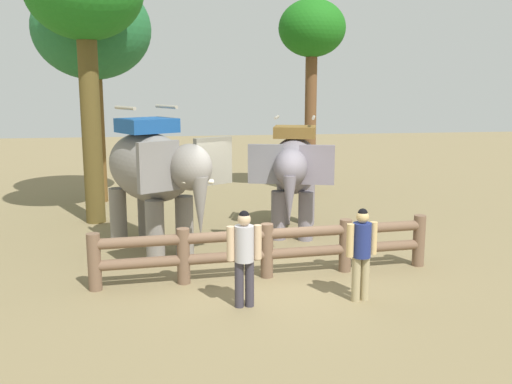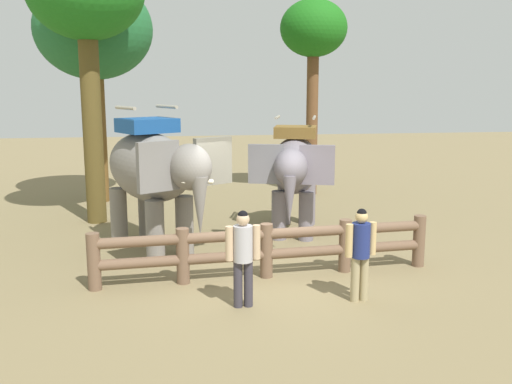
{
  "view_description": "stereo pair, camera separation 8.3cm",
  "coord_description": "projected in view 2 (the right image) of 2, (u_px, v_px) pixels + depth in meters",
  "views": [
    {
      "loc": [
        -1.78,
        -10.53,
        3.69
      ],
      "look_at": [
        0.0,
        1.37,
        1.4
      ],
      "focal_mm": 40.65,
      "sensor_mm": 36.0,
      "label": 1
    },
    {
      "loc": [
        -1.7,
        -10.54,
        3.69
      ],
      "look_at": [
        0.0,
        1.37,
        1.4
      ],
      "focal_mm": 40.65,
      "sensor_mm": 36.0,
      "label": 2
    }
  ],
  "objects": [
    {
      "name": "tree_back_center",
      "position": [
        94.0,
        32.0,
        17.27
      ],
      "size": [
        3.5,
        3.5,
        6.73
      ],
      "color": "brown",
      "rests_on": "ground"
    },
    {
      "name": "log_fence",
      "position": [
        266.0,
        247.0,
        11.03
      ],
      "size": [
        6.58,
        0.73,
        1.05
      ],
      "color": "brown",
      "rests_on": "ground"
    },
    {
      "name": "tree_far_right",
      "position": [
        313.0,
        35.0,
        18.49
      ],
      "size": [
        2.15,
        2.15,
        6.3
      ],
      "color": "brown",
      "rests_on": "ground"
    },
    {
      "name": "ground_plane",
      "position": [
        266.0,
        276.0,
        11.18
      ],
      "size": [
        60.0,
        60.0,
        0.0
      ],
      "primitive_type": "plane",
      "color": "olive"
    },
    {
      "name": "elephant_center",
      "position": [
        294.0,
        169.0,
        14.04
      ],
      "size": [
        2.23,
        3.44,
        2.88
      ],
      "color": "slate",
      "rests_on": "ground"
    },
    {
      "name": "elephant_near_left",
      "position": [
        154.0,
        171.0,
        12.54
      ],
      "size": [
        3.04,
        3.7,
        3.19
      ],
      "color": "gray",
      "rests_on": "ground"
    },
    {
      "name": "tourist_man_in_blue",
      "position": [
        243.0,
        252.0,
        9.5
      ],
      "size": [
        0.58,
        0.33,
        1.64
      ],
      "color": "#36323D",
      "rests_on": "ground"
    },
    {
      "name": "tourist_woman_in_black",
      "position": [
        361.0,
        248.0,
        9.76
      ],
      "size": [
        0.56,
        0.37,
        1.62
      ],
      "color": "tan",
      "rests_on": "ground"
    }
  ]
}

